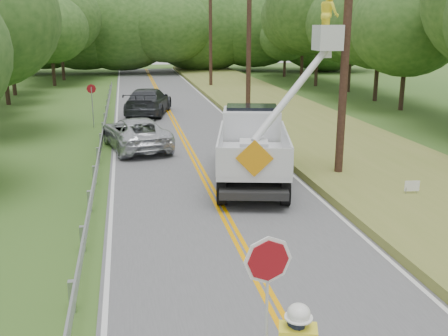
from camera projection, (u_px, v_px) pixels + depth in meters
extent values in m
plane|color=#385E23|center=(279.00, 318.00, 10.45)|extent=(140.00, 140.00, 0.00)
cube|color=#545557|center=(191.00, 154.00, 23.71)|extent=(7.20, 96.00, 0.02)
cube|color=#FFA100|center=(189.00, 153.00, 23.69)|extent=(0.12, 96.00, 0.00)
cube|color=#FFA100|center=(194.00, 153.00, 23.72)|extent=(0.12, 96.00, 0.00)
cube|color=silver|center=(114.00, 157.00, 23.09)|extent=(0.12, 96.00, 0.00)
cube|color=silver|center=(265.00, 150.00, 24.32)|extent=(0.12, 96.00, 0.00)
cube|color=#9DA1A5|center=(72.00, 297.00, 10.57)|extent=(0.12, 0.14, 0.70)
cube|color=#9DA1A5|center=(82.00, 239.00, 13.41)|extent=(0.12, 0.14, 0.70)
cube|color=#9DA1A5|center=(89.00, 202.00, 16.25)|extent=(0.12, 0.14, 0.70)
cube|color=#9DA1A5|center=(94.00, 175.00, 19.09)|extent=(0.12, 0.14, 0.70)
cube|color=#9DA1A5|center=(98.00, 156.00, 21.94)|extent=(0.12, 0.14, 0.70)
cube|color=#9DA1A5|center=(101.00, 141.00, 24.78)|extent=(0.12, 0.14, 0.70)
cube|color=#9DA1A5|center=(103.00, 129.00, 27.62)|extent=(0.12, 0.14, 0.70)
cube|color=#9DA1A5|center=(105.00, 119.00, 30.46)|extent=(0.12, 0.14, 0.70)
cube|color=#9DA1A5|center=(106.00, 111.00, 33.30)|extent=(0.12, 0.14, 0.70)
cube|color=#9DA1A5|center=(107.00, 104.00, 36.14)|extent=(0.12, 0.14, 0.70)
cube|color=#9DA1A5|center=(109.00, 98.00, 38.98)|extent=(0.12, 0.14, 0.70)
cube|color=#9DA1A5|center=(109.00, 93.00, 41.83)|extent=(0.12, 0.14, 0.70)
cube|color=#9DA1A5|center=(110.00, 89.00, 44.67)|extent=(0.12, 0.14, 0.70)
cube|color=#9DA1A5|center=(102.00, 140.00, 23.78)|extent=(0.05, 48.00, 0.34)
cylinder|color=black|center=(346.00, 45.00, 18.54)|extent=(0.30, 0.30, 10.00)
cylinder|color=black|center=(249.00, 36.00, 32.75)|extent=(0.30, 0.30, 10.00)
cylinder|color=black|center=(211.00, 33.00, 46.95)|extent=(0.30, 0.30, 10.00)
cube|color=olive|center=(338.00, 144.00, 24.94)|extent=(7.00, 96.00, 0.30)
cylinder|color=#332319|center=(7.00, 87.00, 37.98)|extent=(0.32, 0.32, 2.53)
ellipsoid|color=#264819|center=(2.00, 44.00, 37.16)|extent=(5.90, 5.90, 5.19)
cylinder|color=#332319|center=(14.00, 79.00, 43.16)|extent=(0.32, 0.32, 2.64)
ellipsoid|color=#264819|center=(9.00, 39.00, 42.30)|extent=(6.17, 6.17, 5.43)
cylinder|color=#332319|center=(53.00, 70.00, 49.60)|extent=(0.32, 0.32, 3.07)
ellipsoid|color=#264819|center=(50.00, 29.00, 48.60)|extent=(7.16, 7.16, 6.31)
cylinder|color=#332319|center=(63.00, 63.00, 54.71)|extent=(0.32, 0.32, 3.69)
ellipsoid|color=#264819|center=(59.00, 18.00, 53.50)|extent=(8.61, 8.61, 7.58)
cylinder|color=#332319|center=(403.00, 86.00, 35.44)|extent=(0.32, 0.32, 3.25)
ellipsoid|color=#264819|center=(408.00, 26.00, 34.38)|extent=(7.59, 7.59, 6.68)
cylinder|color=#332319|center=(376.00, 79.00, 39.75)|extent=(0.32, 0.32, 3.43)
ellipsoid|color=#264819|center=(381.00, 22.00, 38.64)|extent=(8.00, 8.00, 7.04)
cylinder|color=#332319|center=(349.00, 72.00, 45.14)|extent=(0.32, 0.32, 3.42)
ellipsoid|color=#264819|center=(352.00, 22.00, 44.03)|extent=(7.98, 7.98, 7.02)
cylinder|color=#332319|center=(317.00, 63.00, 49.36)|extent=(0.32, 0.32, 4.29)
ellipsoid|color=#264819|center=(319.00, 6.00, 47.96)|extent=(10.02, 10.02, 8.81)
cylinder|color=#332319|center=(302.00, 63.00, 53.72)|extent=(0.32, 0.32, 3.73)
ellipsoid|color=#264819|center=(304.00, 17.00, 52.50)|extent=(8.71, 8.71, 7.66)
cylinder|color=#332319|center=(285.00, 66.00, 58.66)|extent=(0.32, 0.32, 2.47)
ellipsoid|color=#264819|center=(285.00, 38.00, 57.86)|extent=(5.77, 5.77, 5.08)
ellipsoid|color=#264819|center=(42.00, 26.00, 61.06)|extent=(13.26, 9.95, 9.95)
ellipsoid|color=#264819|center=(83.00, 26.00, 61.10)|extent=(13.49, 10.12, 10.12)
ellipsoid|color=#264819|center=(121.00, 26.00, 61.63)|extent=(13.86, 10.40, 10.40)
ellipsoid|color=#264819|center=(168.00, 26.00, 60.95)|extent=(11.23, 8.42, 8.42)
ellipsoid|color=#264819|center=(203.00, 26.00, 64.99)|extent=(14.92, 11.19, 11.19)
ellipsoid|color=#264819|center=(254.00, 26.00, 65.37)|extent=(13.56, 10.17, 10.17)
ellipsoid|color=#264819|center=(286.00, 26.00, 65.23)|extent=(10.20, 7.65, 7.65)
ellipsoid|color=#264819|center=(328.00, 26.00, 64.16)|extent=(14.64, 10.98, 10.98)
ellipsoid|color=white|center=(299.00, 313.00, 7.26)|extent=(0.33, 0.33, 0.26)
cylinder|color=maroon|center=(268.00, 260.00, 7.16)|extent=(0.71, 0.10, 0.71)
cylinder|color=black|center=(222.00, 190.00, 16.89)|extent=(0.52, 1.03, 0.99)
cylinder|color=black|center=(285.00, 190.00, 16.82)|extent=(0.52, 1.03, 0.99)
cylinder|color=black|center=(224.00, 172.00, 18.87)|extent=(0.52, 1.03, 0.99)
cylinder|color=black|center=(281.00, 173.00, 18.80)|extent=(0.52, 1.03, 0.99)
cylinder|color=black|center=(226.00, 155.00, 21.35)|extent=(0.52, 1.03, 0.99)
cylinder|color=black|center=(276.00, 156.00, 21.28)|extent=(0.52, 1.03, 0.99)
cube|color=black|center=(252.00, 168.00, 19.12)|extent=(3.56, 6.90, 0.26)
cube|color=silver|center=(253.00, 160.00, 18.29)|extent=(3.35, 5.14, 0.23)
cube|color=silver|center=(220.00, 145.00, 18.19)|extent=(1.11, 4.63, 0.93)
cube|color=silver|center=(286.00, 146.00, 18.11)|extent=(1.11, 4.63, 0.93)
cube|color=silver|center=(254.00, 163.00, 15.89)|extent=(2.32, 0.58, 0.93)
cube|color=silver|center=(251.00, 132.00, 21.57)|extent=(2.69, 2.42, 1.85)
cube|color=black|center=(252.00, 115.00, 21.59)|extent=(2.30, 1.76, 0.77)
cube|color=silver|center=(254.00, 153.00, 17.06)|extent=(1.11, 1.11, 0.82)
cube|color=silver|center=(328.00, 38.00, 18.35)|extent=(0.87, 0.87, 0.87)
imported|color=yellow|center=(329.00, 14.00, 18.13)|extent=(0.62, 0.80, 1.65)
cube|color=orange|center=(255.00, 158.00, 15.78)|extent=(1.14, 0.30, 1.16)
imported|color=silver|center=(136.00, 133.00, 24.50)|extent=(3.50, 5.72, 1.48)
imported|color=#32353A|center=(148.00, 101.00, 33.88)|extent=(3.67, 6.27, 1.71)
cylinder|color=#9DA1A5|center=(93.00, 107.00, 29.46)|extent=(0.06, 0.06, 2.32)
cylinder|color=maroon|center=(91.00, 89.00, 29.18)|extent=(0.53, 0.06, 0.53)
cube|color=white|center=(412.00, 186.00, 17.15)|extent=(0.50, 0.09, 0.35)
cylinder|color=#9DA1A5|center=(406.00, 195.00, 17.19)|extent=(0.02, 0.02, 0.50)
cylinder|color=#9DA1A5|center=(417.00, 194.00, 17.27)|extent=(0.02, 0.02, 0.50)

